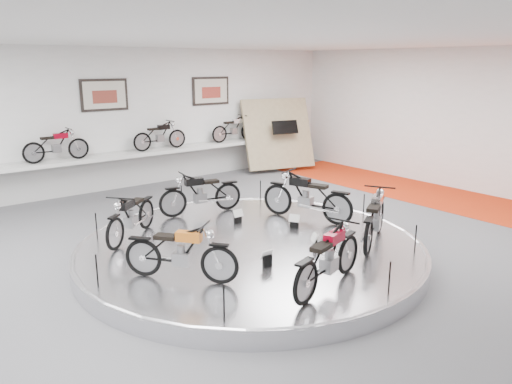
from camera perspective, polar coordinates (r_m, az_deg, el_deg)
floor at (r=9.24m, az=0.55°, el=-8.04°), size 16.00×16.00×0.00m
ceiling at (r=8.55m, az=0.61°, el=17.59°), size 16.00×16.00×0.00m
wall_back at (r=14.75m, az=-16.79°, el=7.86°), size 16.00×0.00×16.00m
wall_right at (r=14.98m, az=25.48°, el=7.17°), size 0.00×14.00×14.00m
orange_carpet_strip at (r=14.28m, az=22.43°, el=-0.99°), size 2.40×12.60×0.01m
dado_band at (r=14.95m, az=-16.36°, el=2.34°), size 15.68×0.04×1.10m
display_platform at (r=9.40m, az=-0.60°, el=-6.64°), size 6.40×6.40×0.30m
platform_rim at (r=9.36m, az=-0.60°, el=-5.96°), size 6.40×6.40×0.10m
shelf at (r=14.61m, az=-16.07°, el=3.89°), size 11.00×0.55×0.10m
poster_center at (r=14.66m, az=-16.93°, el=10.57°), size 1.35×0.06×0.88m
poster_right at (r=16.26m, az=-5.18°, el=11.43°), size 1.35×0.06×0.88m
display_panel at (r=16.96m, az=2.54°, el=6.68°), size 2.56×1.52×2.30m
shelf_bike_b at (r=14.07m, az=-21.85°, el=4.74°), size 1.22×0.43×0.73m
shelf_bike_c at (r=15.16m, az=-10.92°, el=6.14°), size 1.22×0.43×0.73m
shelf_bike_d at (r=16.55m, az=-2.53°, el=7.06°), size 1.22×0.43×0.73m
bike_a at (r=10.59m, az=5.83°, el=-0.48°), size 1.20×1.88×1.04m
bike_b at (r=11.06m, az=-6.32°, el=-0.08°), size 1.70×0.88×0.95m
bike_c at (r=9.70m, az=-14.08°, el=-2.63°), size 1.56×1.39×0.91m
bike_d at (r=7.72m, az=-8.64°, el=-6.77°), size 1.40×1.57×0.92m
bike_e at (r=7.43m, az=8.29°, el=-7.41°), size 1.74×1.01×0.97m
bike_f at (r=9.41m, az=13.43°, el=-2.84°), size 1.77×1.37×1.00m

